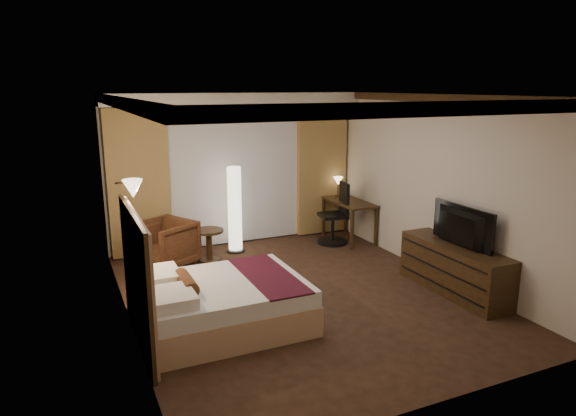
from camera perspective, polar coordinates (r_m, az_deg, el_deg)
name	(u,v)px	position (r m, az deg, el deg)	size (l,w,h in m)	color
floor	(300,295)	(7.19, 1.33, -9.64)	(4.50, 5.50, 0.01)	black
ceiling	(301,95)	(6.61, 1.46, 12.42)	(4.50, 5.50, 0.01)	white
back_wall	(234,169)	(9.28, -6.00, 4.28)	(4.50, 0.02, 2.70)	beige
left_wall	(124,217)	(6.17, -17.81, -0.99)	(0.02, 5.50, 2.70)	beige
right_wall	(436,186)	(7.99, 16.11, 2.33)	(0.02, 5.50, 2.70)	beige
crown_molding	(301,100)	(6.61, 1.46, 11.90)	(4.50, 5.50, 0.12)	black
soffit	(237,99)	(8.93, -5.68, 11.99)	(4.50, 0.50, 0.20)	white
curtain_sheer	(236,176)	(9.23, -5.83, 3.60)	(2.48, 0.04, 2.45)	silver
curtain_left_drape	(139,184)	(8.79, -16.27, 2.63)	(1.00, 0.14, 2.45)	tan
curtain_right_drape	(321,170)	(9.84, 3.74, 4.25)	(1.00, 0.14, 2.45)	tan
wall_sconce	(133,189)	(6.40, -16.87, 2.08)	(0.24, 0.24, 0.24)	white
bed	(224,304)	(6.27, -7.17, -10.55)	(1.91, 1.49, 0.56)	white
headboard	(138,279)	(5.91, -16.36, -7.62)	(0.12, 1.79, 1.50)	tan
armchair	(164,242)	(8.35, -13.56, -3.67)	(0.80, 0.75, 0.83)	#431B14
side_table	(209,245)	(8.53, -8.75, -4.12)	(0.48, 0.48, 0.53)	black
floor_lamp	(235,209)	(8.83, -5.94, -0.16)	(0.32, 0.32, 1.50)	white
desk	(349,221)	(9.59, 6.77, -1.40)	(0.55, 1.15, 0.75)	black
desk_lamp	(338,188)	(9.83, 5.58, 2.25)	(0.18, 0.18, 0.34)	#FFD899
office_chair	(333,213)	(9.32, 5.01, -0.59)	(0.54, 0.54, 1.13)	black
dresser	(454,269)	(7.52, 18.01, -6.44)	(0.50, 1.77, 0.69)	black
television	(456,223)	(7.31, 18.21, -1.59)	(1.10, 0.64, 0.14)	black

